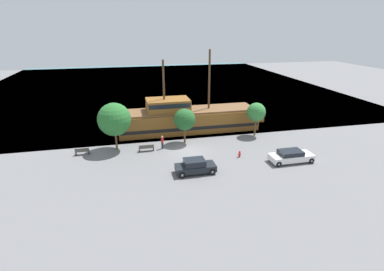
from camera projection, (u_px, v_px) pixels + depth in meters
ground_plane at (190, 151)px, 36.02m from camera, size 160.00×160.00×0.00m
water_surface at (152, 84)px, 76.24m from camera, size 80.00×80.00×0.00m
pirate_ship at (187, 118)px, 42.48m from camera, size 20.85×4.69×11.23m
moored_boat_dockside at (123, 116)px, 47.93m from camera, size 5.93×1.85×1.37m
parked_car_curb_front at (195, 166)px, 30.44m from camera, size 4.08×1.82×1.51m
parked_car_curb_mid at (291, 156)px, 32.93m from camera, size 4.79×1.95×1.35m
fire_hydrant at (240, 154)px, 34.21m from camera, size 0.42×0.25×0.76m
bench_promenade_east at (146, 148)px, 35.79m from camera, size 1.79×0.45×0.85m
bench_promenade_west at (82, 151)px, 34.83m from camera, size 1.58×0.45×0.85m
pedestrian_walking_near at (162, 142)px, 36.40m from camera, size 0.32×0.32×1.66m
tree_row_east at (114, 119)px, 35.13m from camera, size 3.92×3.92×5.79m
tree_row_mideast at (185, 120)px, 37.50m from camera, size 2.74×2.74×4.48m
tree_row_midwest at (256, 112)px, 40.01m from camera, size 2.51×2.51×4.55m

